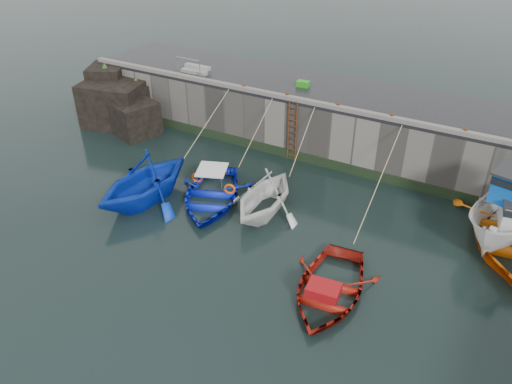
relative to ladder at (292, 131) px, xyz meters
The scene contains 24 objects.
ground 10.24m from the ladder, 78.60° to the right, with size 120.00×120.00×0.00m, color black.
quay_back 3.27m from the ladder, 52.28° to the left, with size 30.00×5.00×3.00m, color slate.
road_back 3.59m from the ladder, 52.28° to the left, with size 30.00×5.00×0.16m, color black.
kerb_back 2.62m from the ladder, ahead, with size 30.00×0.30×0.20m, color slate.
algae_back 2.41m from the ladder, ahead, with size 30.00×0.08×0.50m, color black.
rock_outcrop 10.95m from the ladder, behind, with size 5.85×4.24×3.41m.
ladder is the anchor object (origin of this frame).
boat_near_white 8.06m from the ladder, 121.27° to the right, with size 4.43×5.13×2.71m, color #0D35C6.
boat_near_white_rope 4.87m from the ladder, 153.07° to the right, with size 0.04×5.06×3.10m, color tan, non-canonical shape.
boat_near_blue 5.78m from the ladder, 105.64° to the right, with size 3.62×5.07×1.05m, color #0E23D4.
boat_near_blue_rope 2.59m from the ladder, 137.30° to the right, with size 0.04×3.92×3.10m, color tan, non-canonical shape.
boat_near_blacktrim 5.33m from the ladder, 77.78° to the right, with size 3.75×4.35×2.29m, color white.
boat_near_blacktrim_rope 2.26m from the ladder, 47.91° to the right, with size 0.04×3.64×3.10m, color tan, non-canonical shape.
boat_near_navy 10.16m from the ladder, 56.76° to the right, with size 3.39×4.75×0.98m, color #9E180D.
boat_near_navy_rope 6.42m from the ladder, 27.83° to the right, with size 0.04×6.52×3.10m, color tan, non-canonical shape.
boat_far_white 10.67m from the ladder, ahead, with size 3.57×6.42×5.34m.
boat_far_orange 11.06m from the ladder, 10.34° to the right, with size 5.74×7.44×4.42m.
fish_crate 2.87m from the ladder, 102.54° to the left, with size 0.66×0.40×0.30m, color #279B1C.
railing 7.10m from the ladder, 168.83° to the left, with size 1.60×1.05×1.00m.
bollard_a 3.47m from the ladder, behind, with size 0.18×0.18×0.28m, color #3F1E0F.
bollard_b 1.81m from the ladder, 146.14° to the left, with size 0.18×0.18×0.28m, color #3F1E0F.
bollard_c 2.81m from the ladder, ahead, with size 0.18×0.18×0.28m, color #3F1E0F.
bollard_d 5.11m from the ladder, ahead, with size 0.18×0.18×0.28m, color #3F1E0F.
bollard_e 8.19m from the ladder, ahead, with size 0.18×0.18×0.28m, color #3F1E0F.
Camera 1 is at (7.59, -11.15, 12.56)m, focal length 35.00 mm.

